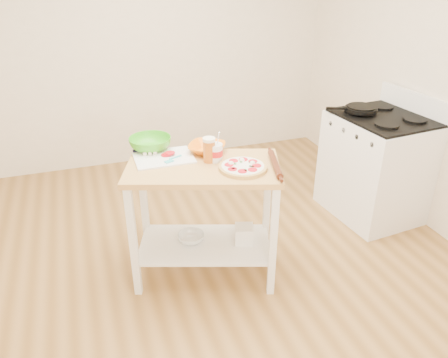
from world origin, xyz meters
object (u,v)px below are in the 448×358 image
skillet (360,109)px  shelf_glass_bowl (191,238)px  gas_stove (376,166)px  beer_pint (209,150)px  yogurt_tub (215,152)px  rolling_pin (275,164)px  pizza (243,167)px  green_bowl (150,144)px  prep_island (204,198)px  spatula (172,159)px  shelf_bin (244,234)px  knife (146,149)px  orange_bowl (207,148)px  cutting_board (163,157)px

skillet → shelf_glass_bowl: 1.85m
gas_stove → beer_pint: bearing=-174.7°
yogurt_tub → rolling_pin: yogurt_tub is taller
pizza → green_bowl: 0.73m
rolling_pin → shelf_glass_bowl: (-0.54, 0.25, -0.63)m
prep_island → skillet: skillet is taller
gas_stove → shelf_glass_bowl: size_ratio=5.64×
pizza → rolling_pin: 0.22m
prep_island → spatula: size_ratio=8.39×
shelf_bin → pizza: bearing=-125.7°
rolling_pin → shelf_bin: 0.63m
pizza → spatula: size_ratio=2.33×
skillet → rolling_pin: bearing=-124.9°
prep_island → knife: (-0.32, 0.35, 0.28)m
knife → rolling_pin: (0.77, -0.54, 0.00)m
pizza → shelf_bin: size_ratio=2.44×
knife → shelf_glass_bowl: (0.23, -0.30, -0.63)m
pizza → orange_bowl: (-0.14, 0.34, 0.02)m
yogurt_tub → prep_island: bearing=-157.2°
skillet → cutting_board: (-1.80, -0.30, -0.07)m
green_bowl → pizza: bearing=-45.1°
orange_bowl → rolling_pin: size_ratio=0.67×
knife → shelf_bin: knife is taller
skillet → pizza: 1.49m
shelf_glass_bowl → cutting_board: bearing=135.1°
spatula → rolling_pin: bearing=-48.9°
cutting_board → yogurt_tub: (0.33, -0.16, 0.05)m
pizza → yogurt_tub: (-0.13, 0.18, 0.05)m
skillet → shelf_bin: 1.56m
orange_bowl → beer_pint: bearing=-100.9°
prep_island → knife: bearing=132.2°
spatula → knife: (-0.14, 0.23, 0.00)m
knife → beer_pint: 0.50m
gas_stove → knife: gas_stove is taller
pizza → yogurt_tub: size_ratio=1.48×
shelf_bin → green_bowl: bearing=141.5°
orange_bowl → yogurt_tub: size_ratio=1.17×
green_bowl → rolling_pin: (0.73, -0.57, -0.03)m
pizza → green_bowl: bearing=134.9°
gas_stove → spatula: size_ratio=8.03×
pizza → knife: bearing=138.1°
skillet → shelf_glass_bowl: (-1.66, -0.45, -0.68)m
cutting_board → shelf_bin: size_ratio=3.04×
green_bowl → beer_pint: 0.48m
spatula → green_bowl: green_bowl is taller
knife → beer_pint: (0.38, -0.31, 0.07)m
green_bowl → shelf_glass_bowl: (0.20, -0.32, -0.66)m
pizza → spatula: bearing=147.0°
gas_stove → pizza: gas_stove is taller
beer_pint → skillet: bearing=16.9°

